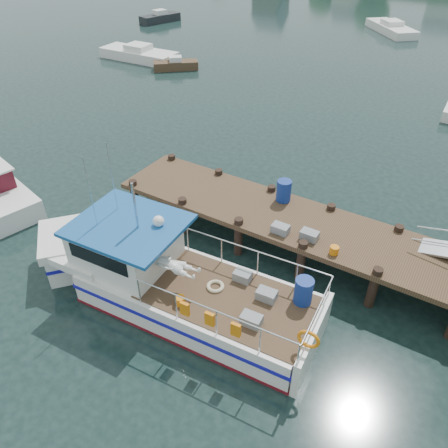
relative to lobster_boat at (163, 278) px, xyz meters
The scene contains 6 objects.
ground_plane 4.90m from the lobster_boat, 72.77° to the left, with size 160.00×160.00×0.00m, color black.
lobster_boat is the anchor object (origin of this frame).
moored_rowboat 24.72m from the lobster_boat, 126.02° to the left, with size 3.37×3.13×1.00m.
moored_a 27.79m from the lobster_boat, 132.42° to the left, with size 6.78×2.56×1.23m.
moored_d 41.16m from the lobster_boat, 94.65° to the left, with size 6.31×6.62×1.16m.
moored_e 41.60m from the lobster_boat, 128.72° to the left, with size 2.73×4.73×1.24m.
Camera 1 is at (5.70, -12.29, 10.75)m, focal length 35.00 mm.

